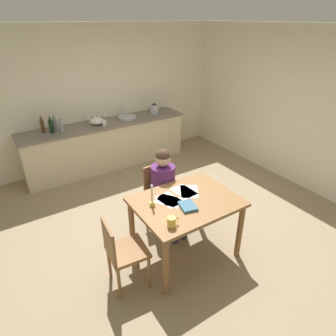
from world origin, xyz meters
TOP-DOWN VIEW (x-y plane):
  - ground_plane at (0.00, 0.00)m, footprint 5.20×5.20m
  - wall_back at (0.00, 2.60)m, footprint 5.20×0.12m
  - wall_right at (2.60, 0.00)m, footprint 0.12×5.20m
  - kitchen_counter at (0.00, 2.24)m, footprint 3.14×0.64m
  - dining_table at (-0.14, -0.58)m, footprint 1.18×0.90m
  - chair_at_table at (-0.08, 0.12)m, footprint 0.41×0.41m
  - person_seated at (-0.08, -0.03)m, footprint 0.33×0.60m
  - chair_side_empty at (-0.99, -0.61)m, footprint 0.43×0.43m
  - coffee_mug at (-0.54, -0.87)m, footprint 0.13×0.09m
  - candlestick at (-0.53, -0.46)m, footprint 0.06×0.06m
  - book_magazine at (-0.21, -0.70)m, footprint 0.21×0.24m
  - paper_letter at (0.00, -0.44)m, footprint 0.34×0.36m
  - paper_bill at (-0.31, -0.47)m, footprint 0.34×0.36m
  - paper_envelope at (-0.05, -0.40)m, footprint 0.24×0.32m
  - paper_receipt at (-0.30, -0.46)m, footprint 0.25×0.32m
  - sink_unit at (0.47, 2.24)m, footprint 0.36×0.36m
  - bottle_oil at (-1.09, 2.32)m, footprint 0.06×0.06m
  - bottle_vinegar at (-0.96, 2.23)m, footprint 0.07×0.07m
  - bottle_wine_red at (-0.88, 2.31)m, footprint 0.07×0.07m
  - bottle_sauce at (-0.81, 2.17)m, footprint 0.07×0.07m
  - mixing_bowl at (-0.16, 2.23)m, footprint 0.26×0.26m
  - stovetop_kettle at (1.09, 2.24)m, footprint 0.18×0.18m
  - wine_glass_near_sink at (0.06, 2.39)m, footprint 0.07×0.07m
  - wine_glass_by_kettle at (-0.06, 2.39)m, footprint 0.07×0.07m
  - wine_glass_back_left at (-0.13, 2.39)m, footprint 0.07×0.07m
  - wine_glass_back_right at (-0.26, 2.39)m, footprint 0.07×0.07m
  - teacup_on_counter at (-0.07, 2.09)m, footprint 0.11×0.07m

SIDE VIEW (x-z plane):
  - ground_plane at x=0.00m, z-range -0.04..0.00m
  - kitchen_counter at x=0.00m, z-range 0.00..0.90m
  - chair_side_empty at x=-0.99m, z-range 0.05..0.92m
  - chair_at_table at x=-0.08m, z-range 0.06..0.95m
  - dining_table at x=-0.14m, z-range 0.27..1.07m
  - person_seated at x=-0.08m, z-range 0.08..1.28m
  - paper_letter at x=0.00m, z-range 0.79..0.79m
  - paper_bill at x=-0.31m, z-range 0.79..0.79m
  - paper_envelope at x=-0.05m, z-range 0.79..0.79m
  - paper_receipt at x=-0.30m, z-range 0.79..0.79m
  - book_magazine at x=-0.21m, z-range 0.79..0.82m
  - coffee_mug at x=-0.54m, z-range 0.79..0.90m
  - candlestick at x=-0.53m, z-range 0.73..1.00m
  - sink_unit at x=0.47m, z-range 0.80..1.04m
  - teacup_on_counter at x=-0.07m, z-range 0.90..1.00m
  - mixing_bowl at x=-0.16m, z-range 0.90..1.02m
  - stovetop_kettle at x=1.09m, z-range 0.89..1.11m
  - wine_glass_near_sink at x=0.06m, z-range 0.93..1.09m
  - wine_glass_by_kettle at x=-0.06m, z-range 0.93..1.09m
  - wine_glass_back_left at x=-0.13m, z-range 0.93..1.09m
  - wine_glass_back_right at x=-0.26m, z-range 0.93..1.09m
  - bottle_sauce at x=-0.81m, z-range 0.88..1.16m
  - bottle_vinegar at x=-0.96m, z-range 0.88..1.16m
  - bottle_wine_red at x=-0.88m, z-range 0.88..1.16m
  - bottle_oil at x=-1.09m, z-range 0.88..1.17m
  - wall_back at x=0.00m, z-range 0.00..2.60m
  - wall_right at x=2.60m, z-range 0.00..2.60m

